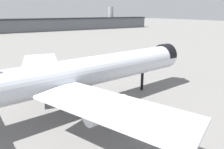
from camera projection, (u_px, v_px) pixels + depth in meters
name	position (u px, v px, depth m)	size (l,w,h in m)	color
ground	(101.00, 109.00, 44.85)	(900.00, 900.00, 0.00)	slate
airliner_near_gate	(83.00, 73.00, 43.45)	(63.07, 57.40, 18.19)	silver
terminal_building	(48.00, 24.00, 222.15)	(255.08, 33.01, 26.13)	slate
baggage_cart_trailing	(50.00, 66.00, 76.12)	(2.41, 2.72, 1.82)	black
traffic_cone_wingtip	(81.00, 65.00, 80.09)	(0.45, 0.45, 0.57)	#F2600C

